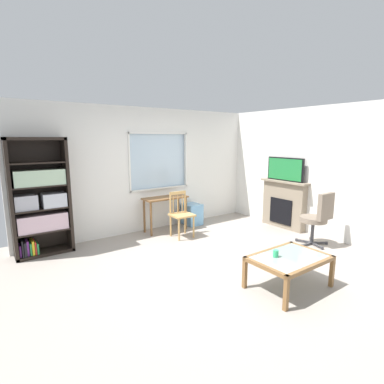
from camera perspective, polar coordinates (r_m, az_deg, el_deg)
ground at (r=4.78m, az=4.61°, el=-13.89°), size 6.18×5.63×0.02m
wall_back_with_window at (r=6.32m, az=-9.13°, el=3.99°), size 5.18×0.15×2.57m
wall_right at (r=6.44m, az=23.17°, el=3.57°), size 0.12×4.83×2.57m
bookshelf at (r=5.54m, az=-27.20°, el=-1.47°), size 0.90×0.38×1.96m
desk_under_window at (r=6.26m, az=-5.15°, el=-2.17°), size 0.95×0.40×0.73m
wooden_chair at (r=5.90m, az=-2.12°, el=-4.24°), size 0.43×0.41×0.90m
plastic_drawer_unit at (r=6.77m, az=0.02°, el=-4.29°), size 0.35×0.40×0.47m
fireplace at (r=6.80m, az=17.23°, el=-2.21°), size 0.26×1.12×1.04m
tv at (r=6.67m, az=17.48°, el=4.21°), size 0.06×0.89×0.50m
office_chair at (r=5.83m, az=23.07°, el=-4.33°), size 0.56×0.58×1.00m
coffee_table at (r=4.16m, az=18.20°, el=-12.43°), size 1.01×0.70×0.43m
sippy_cup at (r=4.06m, az=15.82°, el=-11.32°), size 0.07×0.07×0.09m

